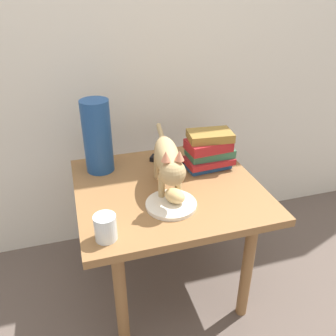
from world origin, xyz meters
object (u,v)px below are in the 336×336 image
plate (171,204)px  tv_remote (167,160)px  cat (168,160)px  candle_jar (106,229)px  bread_roll (175,196)px  book_stack (209,150)px  side_table (168,201)px  green_vase (97,137)px

plate → tv_remote: (0.08, 0.33, 0.00)m
cat → candle_jar: cat is taller
bread_roll → book_stack: 0.32m
cat → tv_remote: (0.06, 0.23, -0.12)m
side_table → tv_remote: 0.22m
side_table → plate: size_ratio=3.88×
book_stack → tv_remote: 0.19m
cat → bread_roll: bearing=-92.0°
green_vase → candle_jar: 0.47m
book_stack → bread_roll: bearing=-134.2°
plate → candle_jar: candle_jar is taller
plate → candle_jar: (-0.24, -0.11, 0.03)m
tv_remote → candle_jar: bearing=-93.2°
green_vase → tv_remote: size_ratio=2.02×
plate → green_vase: bearing=121.2°
bread_roll → cat: (0.00, 0.10, 0.09)m
candle_jar → tv_remote: 0.55m
side_table → plate: (-0.03, -0.13, 0.08)m
book_stack → plate: bearing=-135.7°
side_table → bread_roll: bread_roll is taller
book_stack → tv_remote: bearing=147.6°
side_table → candle_jar: bearing=-138.4°
plate → book_stack: (0.24, 0.23, 0.07)m
cat → candle_jar: size_ratio=5.60×
candle_jar → plate: bearing=24.1°
side_table → candle_jar: size_ratio=8.32×
candle_jar → cat: bearing=38.8°
cat → green_vase: size_ratio=1.57×
tv_remote → bread_roll: bearing=-68.2°
bread_roll → candle_jar: candle_jar is taller
side_table → green_vase: 0.38m
book_stack → tv_remote: size_ratio=1.38×
side_table → bread_roll: (-0.01, -0.13, 0.11)m
plate → bread_roll: bread_roll is taller
cat → book_stack: (0.22, 0.13, -0.05)m
book_stack → candle_jar: size_ratio=2.44×
bread_roll → green_vase: size_ratio=0.26×
cat → green_vase: (-0.22, 0.24, 0.02)m
candle_jar → side_table: bearing=41.6°
bread_roll → side_table: bearing=84.0°
plate → tv_remote: bearing=75.8°
book_stack → green_vase: 0.46m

